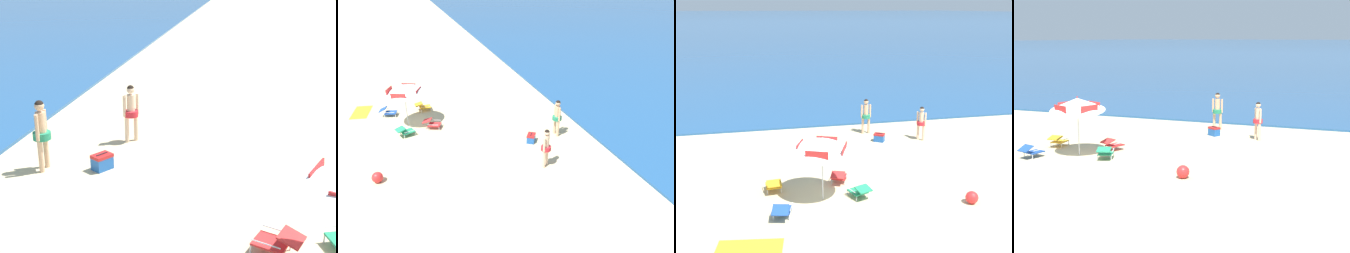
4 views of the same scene
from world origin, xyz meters
TOP-DOWN VIEW (x-y plane):
  - lounge_chair_beside_umbrella at (-1.25, 2.69)m, footprint 0.81×0.99m
  - person_standing_near_shore at (1.38, 8.35)m, footprint 0.54×0.44m
  - person_standing_beside at (3.71, 6.71)m, footprint 0.41×0.41m
  - cooler_box at (1.66, 6.93)m, footprint 0.61×0.56m

SIDE VIEW (x-z plane):
  - cooler_box at x=1.66m, z-range -0.01..0.42m
  - lounge_chair_beside_umbrella at x=-1.25m, z-range 0.03..0.53m
  - person_standing_beside at x=3.71m, z-range 0.13..1.81m
  - person_standing_near_shore at x=1.38m, z-range 0.14..1.95m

